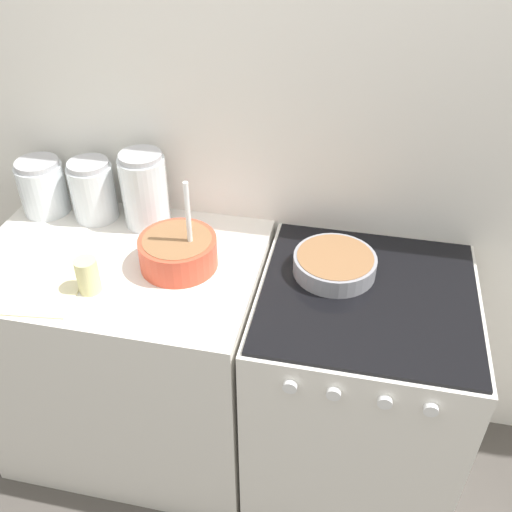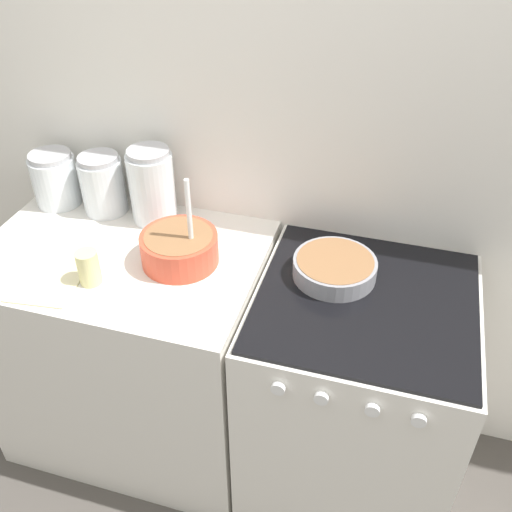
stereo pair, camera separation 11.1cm
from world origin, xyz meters
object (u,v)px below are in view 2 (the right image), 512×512
at_px(storage_jar_middle, 103,188).
at_px(baking_pan, 335,267).
at_px(stove, 352,396).
at_px(storage_jar_left, 56,182).
at_px(tin_can, 89,268).
at_px(storage_jar_right, 153,190).
at_px(mixing_bowl, 179,247).

bearing_deg(storage_jar_middle, baking_pan, -9.69).
bearing_deg(baking_pan, stove, -35.11).
distance_m(stove, baking_pan, 0.51).
distance_m(storage_jar_left, tin_can, 0.53).
xyz_separation_m(stove, baking_pan, (-0.12, 0.08, 0.49)).
relative_size(storage_jar_left, storage_jar_right, 0.74).
bearing_deg(mixing_bowl, baking_pan, 7.59).
bearing_deg(baking_pan, mixing_bowl, -172.41).
distance_m(mixing_bowl, storage_jar_middle, 0.44).
bearing_deg(storage_jar_left, tin_can, -48.09).
distance_m(stove, storage_jar_right, 1.01).
bearing_deg(tin_can, baking_pan, 18.59).
height_order(baking_pan, storage_jar_right, storage_jar_right).
height_order(stove, tin_can, tin_can).
relative_size(mixing_bowl, baking_pan, 1.18).
height_order(storage_jar_left, storage_jar_right, storage_jar_right).
xyz_separation_m(storage_jar_left, storage_jar_right, (0.40, -0.00, 0.03)).
distance_m(mixing_bowl, baking_pan, 0.50).
relative_size(baking_pan, storage_jar_middle, 1.19).
xyz_separation_m(mixing_bowl, storage_jar_right, (-0.19, 0.22, 0.06)).
relative_size(storage_jar_right, tin_can, 2.39).
bearing_deg(stove, storage_jar_left, 169.00).
bearing_deg(mixing_bowl, stove, -1.47).
xyz_separation_m(storage_jar_middle, tin_can, (0.16, -0.40, -0.04)).
height_order(mixing_bowl, baking_pan, mixing_bowl).
bearing_deg(baking_pan, storage_jar_middle, 170.31).
height_order(stove, storage_jar_middle, storage_jar_middle).
bearing_deg(mixing_bowl, tin_can, -142.10).
height_order(baking_pan, storage_jar_left, storage_jar_left).
height_order(mixing_bowl, tin_can, mixing_bowl).
bearing_deg(storage_jar_left, storage_jar_middle, -0.00).
relative_size(storage_jar_left, storage_jar_middle, 0.92).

